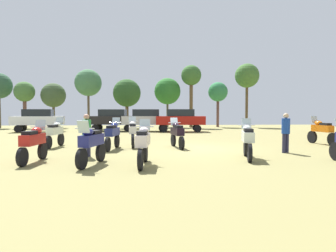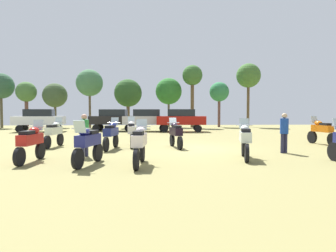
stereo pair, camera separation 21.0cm
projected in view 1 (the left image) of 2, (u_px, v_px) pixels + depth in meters
The scene contains 24 objects.
ground_plane at pixel (191, 148), 13.92m from camera, with size 44.00×52.00×0.02m.
motorcycle_1 at pixel (33, 142), 9.87m from camera, with size 0.62×2.11×1.45m.
motorcycle_4 at pixel (133, 132), 14.52m from camera, with size 0.62×2.26×1.51m.
motorcycle_5 at pixel (91, 143), 9.34m from camera, with size 0.74×2.08×1.47m.
motorcycle_6 at pixel (113, 134), 13.40m from camera, with size 0.67×2.22×1.47m.
motorcycle_7 at pixel (322, 131), 15.49m from camera, with size 0.64×2.20×1.51m.
motorcycle_8 at pixel (248, 139), 10.65m from camera, with size 0.75×2.08×1.48m.
motorcycle_9 at pixel (143, 143), 9.29m from camera, with size 0.62×2.18×1.49m.
motorcycle_10 at pixel (177, 133), 14.01m from camera, with size 0.68×2.06×1.45m.
motorcycle_11 at pixel (55, 133), 14.28m from camera, with size 0.62×2.10×1.46m.
car_1 at pixel (180, 119), 25.87m from camera, with size 4.41×2.09×2.00m.
car_2 at pixel (38, 119), 25.71m from camera, with size 4.51×2.39×2.00m.
car_3 at pixel (113, 118), 26.81m from camera, with size 4.44×2.17×2.00m.
car_4 at pixel (146, 118), 26.58m from camera, with size 4.39×2.03×2.00m.
person_1 at pixel (87, 132), 11.13m from camera, with size 0.48×0.48×1.65m.
person_2 at pixel (286, 130), 12.25m from camera, with size 0.42×0.42×1.68m.
tree_1 at pixel (88, 83), 32.26m from camera, with size 2.96×2.96×6.51m.
tree_2 at pixel (53, 95), 32.77m from camera, with size 2.73×2.73×5.03m.
tree_3 at pixel (127, 93), 32.35m from camera, with size 3.09×3.09×5.44m.
tree_4 at pixel (218, 92), 34.28m from camera, with size 2.29×2.29×5.31m.
tree_5 at pixel (167, 91), 34.16m from camera, with size 3.09×3.09×5.76m.
tree_7 at pixel (24, 93), 31.89m from camera, with size 2.21×2.21×5.11m.
tree_8 at pixel (247, 76), 34.51m from camera, with size 2.85×2.85×7.53m.
tree_9 at pixel (191, 77), 33.20m from camera, with size 2.31×2.31×7.14m.
Camera 1 is at (-2.14, -13.73, 1.72)m, focal length 31.04 mm.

